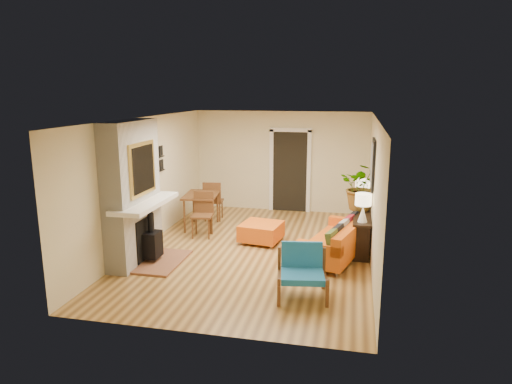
{
  "coord_description": "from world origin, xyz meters",
  "views": [
    {
      "loc": [
        1.87,
        -8.39,
        3.11
      ],
      "look_at": [
        0.0,
        0.2,
        1.15
      ],
      "focal_mm": 32.0,
      "sensor_mm": 36.0,
      "label": 1
    }
  ],
  "objects_px": {
    "ottoman": "(261,231)",
    "blue_chair": "(302,268)",
    "sofa": "(339,241)",
    "houseplant": "(363,186)",
    "lamp_far": "(362,189)",
    "lamp_near": "(363,204)",
    "console_table": "(362,220)",
    "dining_table": "(205,201)"
  },
  "relations": [
    {
      "from": "sofa",
      "to": "lamp_far",
      "type": "height_order",
      "value": "lamp_far"
    },
    {
      "from": "blue_chair",
      "to": "lamp_near",
      "type": "xyz_separation_m",
      "value": [
        0.91,
        1.76,
        0.64
      ]
    },
    {
      "from": "ottoman",
      "to": "houseplant",
      "type": "bearing_deg",
      "value": 9.44
    },
    {
      "from": "dining_table",
      "to": "lamp_near",
      "type": "height_order",
      "value": "lamp_near"
    },
    {
      "from": "blue_chair",
      "to": "console_table",
      "type": "height_order",
      "value": "blue_chair"
    },
    {
      "from": "blue_chair",
      "to": "lamp_far",
      "type": "bearing_deg",
      "value": 73.87
    },
    {
      "from": "ottoman",
      "to": "lamp_far",
      "type": "distance_m",
      "value": 2.34
    },
    {
      "from": "ottoman",
      "to": "lamp_near",
      "type": "bearing_deg",
      "value": -15.7
    },
    {
      "from": "ottoman",
      "to": "houseplant",
      "type": "xyz_separation_m",
      "value": [
        2.03,
        0.34,
        0.98
      ]
    },
    {
      "from": "dining_table",
      "to": "console_table",
      "type": "height_order",
      "value": "dining_table"
    },
    {
      "from": "console_table",
      "to": "dining_table",
      "type": "bearing_deg",
      "value": 169.92
    },
    {
      "from": "houseplant",
      "to": "dining_table",
      "type": "bearing_deg",
      "value": 173.53
    },
    {
      "from": "blue_chair",
      "to": "houseplant",
      "type": "relative_size",
      "value": 0.88
    },
    {
      "from": "houseplant",
      "to": "ottoman",
      "type": "bearing_deg",
      "value": -170.56
    },
    {
      "from": "sofa",
      "to": "lamp_far",
      "type": "bearing_deg",
      "value": 73.98
    },
    {
      "from": "sofa",
      "to": "lamp_near",
      "type": "height_order",
      "value": "lamp_near"
    },
    {
      "from": "ottoman",
      "to": "dining_table",
      "type": "height_order",
      "value": "dining_table"
    },
    {
      "from": "lamp_near",
      "to": "lamp_far",
      "type": "relative_size",
      "value": 1.0
    },
    {
      "from": "ottoman",
      "to": "lamp_near",
      "type": "relative_size",
      "value": 1.68
    },
    {
      "from": "sofa",
      "to": "ottoman",
      "type": "xyz_separation_m",
      "value": [
        -1.62,
        0.62,
        -0.1
      ]
    },
    {
      "from": "blue_chair",
      "to": "houseplant",
      "type": "height_order",
      "value": "houseplant"
    },
    {
      "from": "blue_chair",
      "to": "console_table",
      "type": "relative_size",
      "value": 0.47
    },
    {
      "from": "ottoman",
      "to": "blue_chair",
      "type": "bearing_deg",
      "value": -64.24
    },
    {
      "from": "ottoman",
      "to": "sofa",
      "type": "bearing_deg",
      "value": -20.97
    },
    {
      "from": "dining_table",
      "to": "lamp_near",
      "type": "bearing_deg",
      "value": -20.38
    },
    {
      "from": "blue_chair",
      "to": "lamp_far",
      "type": "relative_size",
      "value": 1.6
    },
    {
      "from": "lamp_near",
      "to": "lamp_far",
      "type": "height_order",
      "value": "same"
    },
    {
      "from": "houseplant",
      "to": "lamp_far",
      "type": "bearing_deg",
      "value": 88.8
    },
    {
      "from": "blue_chair",
      "to": "houseplant",
      "type": "bearing_deg",
      "value": 71.36
    },
    {
      "from": "dining_table",
      "to": "lamp_far",
      "type": "height_order",
      "value": "lamp_far"
    },
    {
      "from": "blue_chair",
      "to": "dining_table",
      "type": "distance_m",
      "value": 4.03
    },
    {
      "from": "sofa",
      "to": "lamp_near",
      "type": "distance_m",
      "value": 0.84
    },
    {
      "from": "ottoman",
      "to": "lamp_near",
      "type": "xyz_separation_m",
      "value": [
        2.04,
        -0.57,
        0.83
      ]
    },
    {
      "from": "sofa",
      "to": "houseplant",
      "type": "bearing_deg",
      "value": 67.21
    },
    {
      "from": "ottoman",
      "to": "dining_table",
      "type": "relative_size",
      "value": 0.49
    },
    {
      "from": "sofa",
      "to": "blue_chair",
      "type": "height_order",
      "value": "blue_chair"
    },
    {
      "from": "console_table",
      "to": "houseplant",
      "type": "xyz_separation_m",
      "value": [
        -0.01,
        0.23,
        0.64
      ]
    },
    {
      "from": "lamp_near",
      "to": "ottoman",
      "type": "bearing_deg",
      "value": 164.3
    },
    {
      "from": "ottoman",
      "to": "lamp_far",
      "type": "relative_size",
      "value": 1.68
    },
    {
      "from": "sofa",
      "to": "ottoman",
      "type": "bearing_deg",
      "value": 159.03
    },
    {
      "from": "sofa",
      "to": "blue_chair",
      "type": "distance_m",
      "value": 1.78
    },
    {
      "from": "console_table",
      "to": "lamp_far",
      "type": "height_order",
      "value": "lamp_far"
    }
  ]
}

